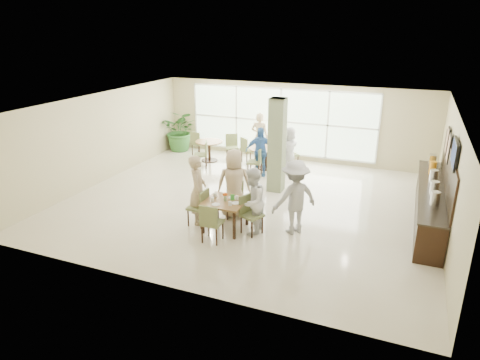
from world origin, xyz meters
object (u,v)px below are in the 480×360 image
at_px(potted_plant, 181,130).
at_px(adult_b, 288,150).
at_px(main_table, 225,204).
at_px(teen_standing, 295,197).
at_px(teen_left, 198,190).
at_px(teen_far, 234,184).
at_px(round_table_left, 209,146).
at_px(buffet_counter, 431,202).
at_px(round_table_right, 266,152).
at_px(adult_a, 260,152).
at_px(teen_right, 252,201).
at_px(adult_standing, 260,137).

bearing_deg(potted_plant, adult_b, -11.64).
xyz_separation_m(main_table, teen_standing, (1.59, 0.48, 0.25)).
height_order(teen_left, teen_far, teen_far).
distance_m(round_table_left, teen_far, 4.99).
height_order(round_table_left, buffet_counter, buffet_counter).
relative_size(round_table_left, round_table_right, 0.83).
distance_m(round_table_left, teen_standing, 6.31).
distance_m(teen_far, adult_a, 3.37).
xyz_separation_m(teen_far, adult_a, (-0.48, 3.33, -0.09)).
xyz_separation_m(teen_standing, adult_a, (-2.17, 3.65, -0.09)).
distance_m(main_table, teen_standing, 1.68).
bearing_deg(adult_a, potted_plant, 141.07).
height_order(round_table_left, potted_plant, potted_plant).
distance_m(round_table_right, teen_far, 4.14).
relative_size(potted_plant, teen_left, 0.93).
bearing_deg(round_table_left, adult_b, -2.53).
distance_m(teen_far, adult_b, 4.03).
relative_size(adult_a, adult_b, 1.04).
distance_m(main_table, buffet_counter, 5.18).
distance_m(teen_right, teen_standing, 1.02).
distance_m(potted_plant, teen_right, 7.69).
distance_m(buffet_counter, teen_far, 4.99).
relative_size(adult_b, adult_standing, 0.88).
height_order(teen_far, teen_standing, teen_standing).
distance_m(buffet_counter, adult_b, 5.10).
xyz_separation_m(teen_left, adult_standing, (-0.38, 5.63, 0.01)).
distance_m(round_table_right, adult_standing, 1.03).
bearing_deg(adult_b, round_table_right, -81.86).
bearing_deg(teen_far, adult_b, -118.08).
height_order(buffet_counter, adult_standing, buffet_counter).
relative_size(potted_plant, teen_far, 0.91).
bearing_deg(buffet_counter, round_table_right, 153.93).
relative_size(teen_left, adult_standing, 0.99).
distance_m(round_table_right, teen_left, 4.80).
bearing_deg(potted_plant, teen_left, -56.85).
distance_m(potted_plant, adult_a, 4.25).
distance_m(teen_left, adult_b, 4.82).
relative_size(round_table_right, adult_b, 0.77).
height_order(round_table_right, buffet_counter, buffet_counter).
distance_m(round_table_left, teen_left, 5.28).
bearing_deg(main_table, teen_left, 173.30).
distance_m(teen_right, adult_standing, 5.93).
bearing_deg(teen_standing, adult_a, -105.90).
relative_size(teen_left, adult_b, 1.12).
height_order(main_table, teen_standing, teen_standing).
bearing_deg(buffet_counter, adult_standing, 149.56).
bearing_deg(adult_standing, adult_b, 146.16).
height_order(potted_plant, teen_far, teen_far).
bearing_deg(round_table_right, teen_right, -75.03).
bearing_deg(round_table_left, teen_right, -54.23).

